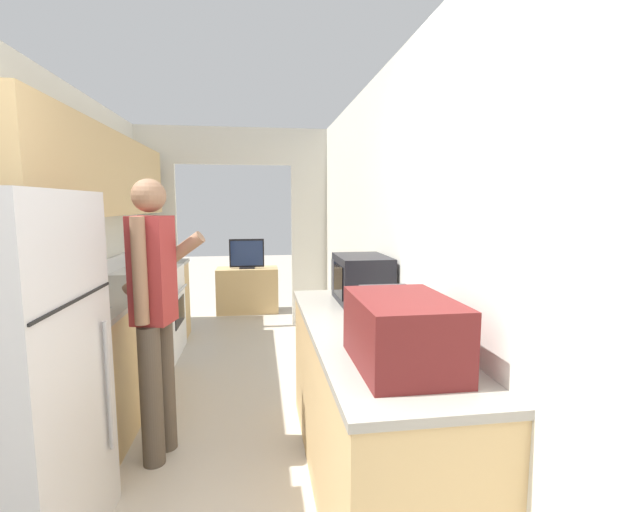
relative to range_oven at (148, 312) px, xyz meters
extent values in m
cube|color=silver|center=(-0.34, -1.82, 0.79)|extent=(0.06, 6.71, 2.50)
cube|color=tan|center=(-0.15, -0.70, 1.35)|extent=(0.32, 3.03, 0.69)
cube|color=silver|center=(2.04, -1.82, 0.79)|extent=(0.06, 6.71, 2.50)
cube|color=silver|center=(-0.18, 0.96, 0.56)|extent=(0.65, 0.06, 2.05)
cube|color=silver|center=(1.88, 0.96, 0.56)|extent=(0.65, 0.06, 2.05)
cube|color=silver|center=(0.85, 0.96, 1.81)|extent=(2.72, 0.06, 0.45)
cube|color=tan|center=(-0.01, -1.29, -0.02)|extent=(0.60, 1.85, 0.87)
cube|color=gray|center=(-0.01, -1.30, 0.43)|extent=(0.62, 1.86, 0.03)
cube|color=tan|center=(-0.01, 0.59, -0.02)|extent=(0.60, 0.44, 0.87)
cube|color=gray|center=(-0.01, 0.59, 0.43)|extent=(0.62, 0.45, 0.03)
cube|color=#9EA3A8|center=(-0.01, -1.88, 0.45)|extent=(0.42, 0.44, 0.00)
cube|color=tan|center=(1.71, -2.31, -0.02)|extent=(0.60, 1.98, 0.87)
cube|color=gray|center=(1.71, -2.31, 0.43)|extent=(0.62, 2.00, 0.03)
cube|color=black|center=(0.39, -2.63, 0.71)|extent=(0.01, 0.76, 0.01)
cylinder|color=#99999E|center=(0.40, -2.38, 0.22)|extent=(0.02, 0.02, 0.65)
cube|color=white|center=(0.00, 0.00, -0.01)|extent=(0.62, 0.74, 0.91)
cube|color=black|center=(0.32, 0.00, -0.01)|extent=(0.01, 0.50, 0.27)
cylinder|color=#B7B7BC|center=(0.34, 0.00, 0.22)|extent=(0.02, 0.59, 0.02)
cube|color=white|center=(-0.29, 0.00, 0.52)|extent=(0.04, 0.74, 0.14)
cylinder|color=#232328|center=(0.13, -0.16, 0.45)|extent=(0.16, 0.16, 0.01)
cylinder|color=#232328|center=(0.13, 0.16, 0.45)|extent=(0.16, 0.16, 0.01)
cylinder|color=#232328|center=(-0.12, -0.16, 0.45)|extent=(0.16, 0.16, 0.01)
cylinder|color=#232328|center=(-0.12, 0.16, 0.45)|extent=(0.16, 0.16, 0.01)
cylinder|color=#4C4238|center=(0.49, -1.96, -0.03)|extent=(0.16, 0.16, 0.86)
cylinder|color=#4C4238|center=(0.53, -1.79, -0.03)|extent=(0.16, 0.16, 0.86)
cube|color=maroon|center=(0.51, -1.88, 0.72)|extent=(0.25, 0.25, 0.64)
cylinder|color=#8C664C|center=(0.48, -2.02, 0.73)|extent=(0.10, 0.10, 0.61)
cylinder|color=#8C664C|center=(0.55, -1.74, 0.73)|extent=(0.55, 0.21, 0.42)
sphere|color=#8C664C|center=(0.51, -1.88, 1.15)|extent=(0.20, 0.20, 0.20)
cube|color=#5B1919|center=(1.71, -2.89, 0.54)|extent=(0.38, 0.54, 0.18)
cube|color=#5B1919|center=(1.71, -2.89, 0.68)|extent=(0.38, 0.54, 0.10)
cube|color=#2D2D33|center=(1.71, -2.61, 0.68)|extent=(0.23, 0.02, 0.10)
cube|color=black|center=(1.82, -1.73, 0.60)|extent=(0.33, 0.48, 0.31)
cube|color=black|center=(1.66, -1.78, 0.60)|extent=(0.01, 0.29, 0.21)
cube|color=#38383D|center=(1.66, -1.57, 0.60)|extent=(0.01, 0.10, 0.23)
cube|color=tan|center=(0.97, 1.70, -0.14)|extent=(0.87, 0.42, 0.65)
cube|color=black|center=(0.97, 1.66, 0.20)|extent=(0.22, 0.16, 0.02)
cube|color=black|center=(0.97, 1.66, 0.41)|extent=(0.49, 0.04, 0.40)
cube|color=navy|center=(0.97, 1.63, 0.41)|extent=(0.45, 0.01, 0.36)
camera|label=1|loc=(1.14, -4.50, 1.10)|focal=24.00mm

